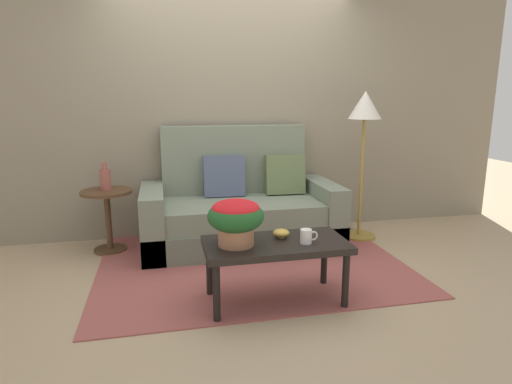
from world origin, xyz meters
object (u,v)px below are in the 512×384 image
object	(u,v)px
floor_lamp	(364,122)
coffee_table	(276,249)
coffee_mug	(307,236)
couch	(241,210)
snack_bowl	(281,233)
table_vase	(105,179)
side_table	(108,209)
potted_plant	(236,217)

from	to	relation	value
floor_lamp	coffee_table	bearing A→B (deg)	-135.49
coffee_table	floor_lamp	bearing A→B (deg)	44.51
coffee_mug	couch	bearing A→B (deg)	98.49
coffee_mug	snack_bowl	distance (m)	0.21
couch	table_vase	bearing A→B (deg)	176.99
side_table	floor_lamp	xyz separation A→B (m)	(2.52, -0.14, 0.79)
side_table	couch	bearing A→B (deg)	-2.21
floor_lamp	potted_plant	xyz separation A→B (m)	(-1.53, -1.23, -0.55)
snack_bowl	table_vase	bearing A→B (deg)	135.92
coffee_table	snack_bowl	bearing A→B (deg)	51.38
couch	side_table	bearing A→B (deg)	177.79
coffee_table	side_table	world-z (taller)	side_table
floor_lamp	potted_plant	bearing A→B (deg)	-141.16
table_vase	couch	bearing A→B (deg)	-3.01
couch	side_table	size ratio (longest dim) A/B	3.19
potted_plant	table_vase	size ratio (longest dim) A/B	1.48
coffee_table	table_vase	size ratio (longest dim) A/B	3.88
coffee_table	table_vase	xyz separation A→B (m)	(-1.28, 1.38, 0.30)
coffee_table	coffee_mug	xyz separation A→B (m)	(0.20, -0.08, 0.11)
potted_plant	coffee_mug	size ratio (longest dim) A/B	3.03
coffee_table	table_vase	world-z (taller)	table_vase
floor_lamp	snack_bowl	size ratio (longest dim) A/B	12.58
couch	coffee_table	world-z (taller)	couch
side_table	table_vase	size ratio (longest dim) A/B	2.29
coffee_table	floor_lamp	distance (m)	1.92
snack_bowl	couch	bearing A→B (deg)	93.20
coffee_mug	coffee_table	bearing A→B (deg)	158.30
coffee_table	floor_lamp	world-z (taller)	floor_lamp
couch	snack_bowl	distance (m)	1.24
side_table	floor_lamp	distance (m)	2.65
couch	potted_plant	size ratio (longest dim) A/B	4.93
coffee_mug	table_vase	bearing A→B (deg)	135.47
floor_lamp	coffee_mug	world-z (taller)	floor_lamp
potted_plant	snack_bowl	size ratio (longest dim) A/B	3.22
coffee_table	potted_plant	size ratio (longest dim) A/B	2.62
couch	table_vase	xyz separation A→B (m)	(-1.27, 0.07, 0.36)
coffee_mug	snack_bowl	xyz separation A→B (m)	(-0.14, 0.16, -0.02)
side_table	floor_lamp	size ratio (longest dim) A/B	0.39
couch	snack_bowl	world-z (taller)	couch
couch	potted_plant	bearing A→B (deg)	-101.94
floor_lamp	table_vase	bearing A→B (deg)	176.37
coffee_mug	table_vase	xyz separation A→B (m)	(-1.48, 1.46, 0.20)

